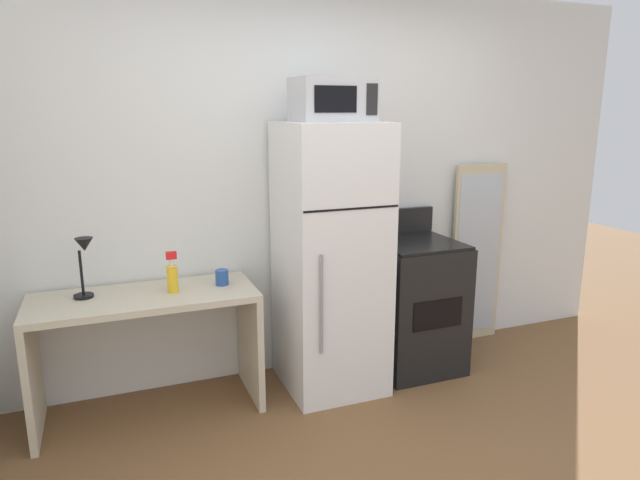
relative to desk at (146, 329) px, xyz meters
name	(u,v)px	position (x,y,z in m)	size (l,w,h in m)	color
wall_back_white	(315,184)	(1.21, 0.34, 0.77)	(5.00, 0.10, 2.60)	silver
desk	(146,329)	(0.00, 0.00, 0.00)	(1.29, 0.54, 0.75)	beige
desk_lamp	(84,257)	(-0.30, 0.06, 0.46)	(0.14, 0.12, 0.35)	black
spray_bottle	(172,276)	(0.17, -0.02, 0.32)	(0.06, 0.06, 0.25)	yellow
coffee_mug	(222,277)	(0.47, 0.02, 0.26)	(0.08, 0.08, 0.10)	#264C99
refrigerator	(330,259)	(1.16, -0.05, 0.33)	(0.61, 0.68, 1.73)	white
microwave	(332,100)	(1.16, -0.08, 1.33)	(0.46, 0.35, 0.26)	#B7B7BC
oven_range	(414,304)	(1.81, -0.03, -0.07)	(0.58, 0.61, 1.10)	black
leaning_mirror	(477,254)	(2.52, 0.23, 0.17)	(0.44, 0.03, 1.40)	#C6B793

